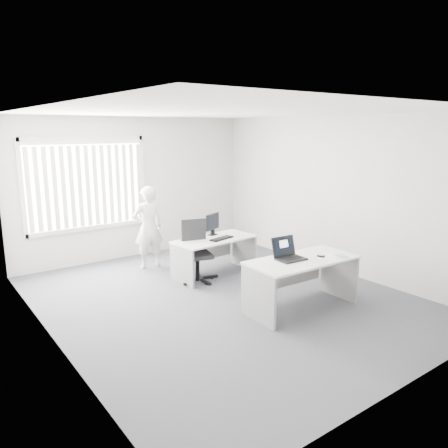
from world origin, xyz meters
TOP-DOWN VIEW (x-y plane):
  - ground at (0.00, 0.00)m, footprint 6.00×6.00m
  - wall_back at (0.00, 3.00)m, footprint 5.00×0.02m
  - wall_front at (0.00, -3.00)m, footprint 5.00×0.02m
  - wall_left at (-2.50, 0.00)m, footprint 0.02×6.00m
  - wall_right at (2.50, 0.00)m, footprint 0.02×6.00m
  - ceiling at (0.00, 0.00)m, footprint 5.00×6.00m
  - window at (-1.00, 2.96)m, footprint 2.32×0.06m
  - blinds at (-1.00, 2.90)m, footprint 2.20×0.10m
  - desk_near at (0.68, -0.98)m, footprint 1.66×0.82m
  - desk_far at (0.53, 0.99)m, footprint 1.53×0.82m
  - office_chair at (0.13, 0.96)m, footprint 0.73×0.73m
  - person at (-0.19, 2.09)m, footprint 0.60×0.43m
  - laptop at (0.52, -0.92)m, footprint 0.42×0.38m
  - paper_sheet at (1.06, -1.11)m, footprint 0.39×0.34m
  - mouse at (0.97, -1.07)m, footprint 0.08×0.11m
  - booklet at (1.24, -1.22)m, footprint 0.20×0.22m
  - keyboard at (0.61, 0.87)m, footprint 0.50×0.26m
  - monitor at (0.66, 1.22)m, footprint 0.41×0.25m

SIDE VIEW (x-z plane):
  - ground at x=0.00m, z-range 0.00..0.00m
  - office_chair at x=0.13m, z-range -0.20..0.85m
  - desk_far at x=0.53m, z-range 0.15..0.82m
  - desk_near at x=0.68m, z-range 0.17..0.91m
  - keyboard at x=0.61m, z-range 0.67..0.69m
  - paper_sheet at x=1.06m, z-range 0.75..0.75m
  - booklet at x=1.24m, z-range 0.75..0.76m
  - mouse at x=0.97m, z-range 0.75..0.79m
  - person at x=-0.19m, z-range 0.00..1.54m
  - monitor at x=0.66m, z-range 0.67..1.07m
  - laptop at x=0.52m, z-range 0.75..1.06m
  - wall_back at x=0.00m, z-range 0.00..2.80m
  - wall_front at x=0.00m, z-range 0.00..2.80m
  - wall_left at x=-2.50m, z-range 0.00..2.80m
  - wall_right at x=2.50m, z-range 0.00..2.80m
  - blinds at x=-1.00m, z-range 0.77..2.27m
  - window at x=-1.00m, z-range 0.67..2.43m
  - ceiling at x=0.00m, z-range 2.79..2.81m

